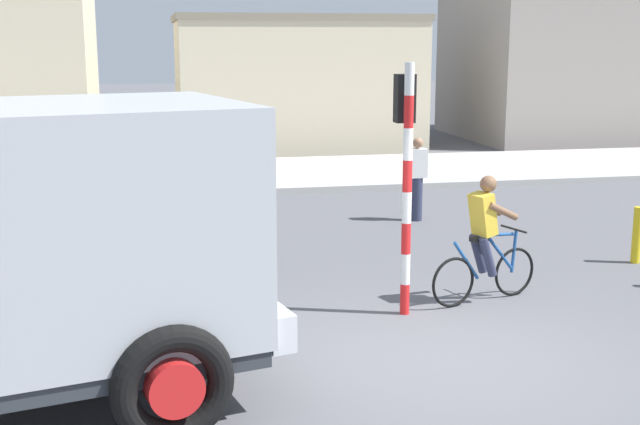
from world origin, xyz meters
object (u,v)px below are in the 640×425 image
cyclist (485,239)px  bollard_far (637,235)px  pedestrian_near_kerb (417,178)px  traffic_light_pole (406,154)px

cyclist → bollard_far: size_ratio=1.91×
pedestrian_near_kerb → traffic_light_pole: bearing=-109.6°
cyclist → pedestrian_near_kerb: (0.70, 5.10, -0.02)m
traffic_light_pole → pedestrian_near_kerb: traffic_light_pole is taller
traffic_light_pole → pedestrian_near_kerb: 5.77m
bollard_far → traffic_light_pole: bearing=-159.6°
traffic_light_pole → bollard_far: (4.32, 1.61, -1.62)m
cyclist → pedestrian_near_kerb: size_ratio=1.06×
cyclist → bollard_far: cyclist is taller
traffic_light_pole → pedestrian_near_kerb: size_ratio=1.98×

